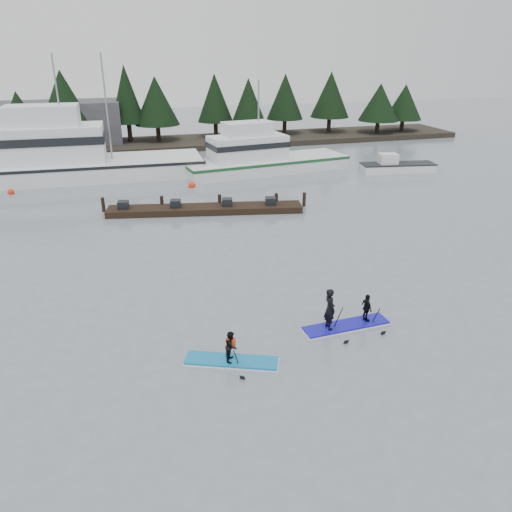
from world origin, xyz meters
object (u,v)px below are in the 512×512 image
object	(u,v)px
fishing_boat_large	(73,168)
fishing_boat_medium	(262,165)
floating_dock	(205,209)
paddleboard_solo	(231,354)
paddleboard_duo	(344,315)

from	to	relation	value
fishing_boat_large	fishing_boat_medium	world-z (taller)	fishing_boat_large
fishing_boat_large	floating_dock	xyz separation A→B (m)	(9.11, -12.59, -0.66)
fishing_boat_medium	paddleboard_solo	bearing A→B (deg)	-116.30
floating_dock	paddleboard_duo	size ratio (longest dim) A/B	3.62
paddleboard_solo	paddleboard_duo	distance (m)	5.06
fishing_boat_large	paddleboard_duo	bearing A→B (deg)	-66.37
fishing_boat_medium	paddleboard_duo	xyz separation A→B (m)	(-4.59, -26.96, -0.03)
fishing_boat_medium	floating_dock	distance (m)	12.65
fishing_boat_medium	floating_dock	size ratio (longest dim) A/B	1.16
fishing_boat_medium	paddleboard_duo	world-z (taller)	fishing_boat_medium
fishing_boat_medium	floating_dock	xyz separation A→B (m)	(-7.14, -10.43, -0.41)
floating_dock	paddleboard_duo	world-z (taller)	paddleboard_duo
floating_dock	paddleboard_solo	size ratio (longest dim) A/B	3.87
fishing_boat_large	paddleboard_solo	world-z (taller)	fishing_boat_large
fishing_boat_medium	paddleboard_duo	distance (m)	27.35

